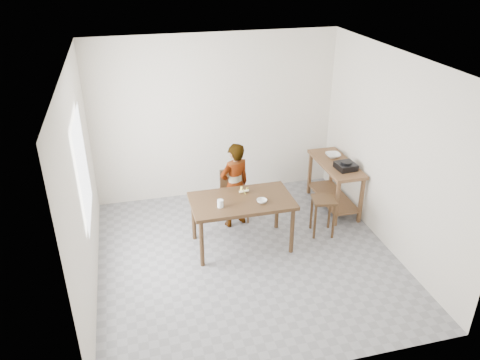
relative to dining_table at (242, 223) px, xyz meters
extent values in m
cube|color=gray|center=(0.00, -0.30, -0.40)|extent=(4.00, 4.00, 0.04)
cube|color=white|center=(0.00, -0.30, 2.35)|extent=(4.00, 4.00, 0.04)
cube|color=silver|center=(0.00, 1.72, 0.98)|extent=(4.00, 0.04, 2.70)
cube|color=silver|center=(0.00, -2.32, 0.98)|extent=(4.00, 0.04, 2.70)
cube|color=silver|center=(-2.02, -0.30, 0.98)|extent=(0.04, 4.00, 2.70)
cube|color=silver|center=(2.02, -0.30, 0.98)|extent=(0.04, 4.00, 2.70)
cube|color=white|center=(-1.97, -0.10, 1.12)|extent=(0.02, 1.10, 1.30)
imported|color=silver|center=(0.04, 0.58, 0.29)|extent=(0.57, 0.46, 1.34)
cylinder|color=white|center=(-0.33, -0.12, 0.43)|extent=(0.10, 0.10, 0.10)
imported|color=white|center=(0.24, -0.15, 0.40)|extent=(0.15, 0.15, 0.04)
imported|color=white|center=(1.75, 0.91, 0.45)|extent=(0.26, 0.26, 0.06)
cube|color=black|center=(1.76, 0.45, 0.47)|extent=(0.31, 0.31, 0.09)
camera|label=1|loc=(-1.40, -5.40, 3.50)|focal=35.00mm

